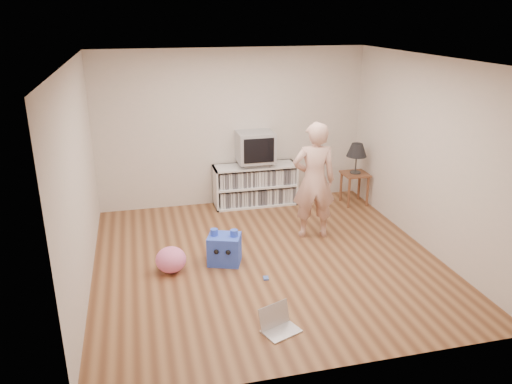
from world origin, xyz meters
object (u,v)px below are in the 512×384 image
at_px(dvd_deck, 255,163).
at_px(plush_pink, 171,260).
at_px(table_lamp, 357,151).
at_px(side_table, 355,181).
at_px(media_unit, 255,185).
at_px(crt_tv, 255,147).
at_px(laptop, 278,323).
at_px(person, 314,181).
at_px(plush_blue, 224,249).

distance_m(dvd_deck, plush_pink, 2.66).
bearing_deg(table_lamp, plush_pink, -152.73).
distance_m(side_table, table_lamp, 0.53).
bearing_deg(media_unit, crt_tv, -90.00).
bearing_deg(laptop, table_lamp, 32.98).
distance_m(table_lamp, person, 1.57).
relative_size(crt_tv, person, 0.35).
height_order(dvd_deck, table_lamp, table_lamp).
height_order(person, laptop, person).
relative_size(crt_tv, laptop, 1.33).
bearing_deg(plush_blue, person, 40.46).
height_order(table_lamp, person, person).
bearing_deg(plush_pink, media_unit, 52.23).
bearing_deg(person, media_unit, -61.62).
relative_size(crt_tv, plush_pink, 1.55).
bearing_deg(person, crt_tv, -61.39).
xyz_separation_m(dvd_deck, plush_blue, (-0.90, -1.98, -0.53)).
xyz_separation_m(side_table, laptop, (-2.28, -3.19, -0.35)).
bearing_deg(table_lamp, laptop, -125.55).
bearing_deg(table_lamp, media_unit, 166.90).
relative_size(table_lamp, laptop, 1.14).
bearing_deg(side_table, person, -136.73).
bearing_deg(plush_blue, table_lamp, 51.97).
xyz_separation_m(side_table, plush_blue, (-2.55, -1.61, -0.21)).
xyz_separation_m(media_unit, side_table, (1.66, -0.39, 0.07)).
xyz_separation_m(media_unit, table_lamp, (1.66, -0.39, 0.59)).
bearing_deg(laptop, plush_pink, 101.37).
distance_m(plush_blue, plush_pink, 0.71).
distance_m(media_unit, dvd_deck, 0.39).
bearing_deg(person, laptop, 70.82).
height_order(side_table, table_lamp, table_lamp).
bearing_deg(crt_tv, person, -70.46).
relative_size(crt_tv, plush_blue, 1.20).
distance_m(side_table, person, 1.63).
height_order(media_unit, person, person).
xyz_separation_m(crt_tv, person, (0.51, -1.44, -0.16)).
distance_m(crt_tv, person, 1.54).
xyz_separation_m(crt_tv, table_lamp, (1.66, -0.37, -0.08)).
distance_m(dvd_deck, person, 1.54).
relative_size(table_lamp, plush_pink, 1.33).
bearing_deg(media_unit, plush_blue, -114.19).
xyz_separation_m(table_lamp, plush_blue, (-2.55, -1.61, -0.74)).
relative_size(media_unit, plush_blue, 2.80).
height_order(media_unit, plush_blue, media_unit).
distance_m(crt_tv, table_lamp, 1.70).
bearing_deg(person, plush_blue, 29.80).
xyz_separation_m(laptop, plush_pink, (-0.98, 1.51, 0.09)).
height_order(dvd_deck, person, person).
relative_size(dvd_deck, laptop, 1.00).
xyz_separation_m(dvd_deck, plush_pink, (-1.60, -2.05, -0.57)).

